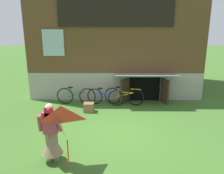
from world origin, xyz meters
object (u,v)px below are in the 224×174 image
object	(u,v)px
person	(51,138)
wooden_crate	(89,107)
kite	(62,123)
bicycle_yellow	(124,96)
bicycle_green	(76,96)
bicycle_blue	(105,97)

from	to	relation	value
person	wooden_crate	size ratio (longest dim) A/B	3.90
wooden_crate	kite	bearing A→B (deg)	-92.02
kite	bicycle_yellow	bearing A→B (deg)	71.69
person	bicycle_yellow	bearing A→B (deg)	87.77
person	bicycle_green	distance (m)	4.21
person	bicycle_blue	bearing A→B (deg)	97.18
person	wooden_crate	world-z (taller)	person
bicycle_blue	bicycle_green	xyz separation A→B (m)	(-1.24, 0.09, 0.01)
kite	wooden_crate	distance (m)	3.95
bicycle_yellow	bicycle_blue	world-z (taller)	bicycle_yellow
person	bicycle_green	xyz separation A→B (m)	(-0.10, 4.20, -0.27)
bicycle_blue	wooden_crate	xyz separation A→B (m)	(-0.61, -0.79, -0.18)
bicycle_blue	kite	bearing A→B (deg)	-85.27
kite	bicycle_blue	world-z (taller)	kite
bicycle_yellow	bicycle_green	bearing A→B (deg)	-169.45
kite	bicycle_green	bearing A→B (deg)	96.04
bicycle_green	wooden_crate	bearing A→B (deg)	-52.38
person	bicycle_blue	size ratio (longest dim) A/B	0.97
bicycle_green	wooden_crate	size ratio (longest dim) A/B	4.27
bicycle_blue	bicycle_yellow	bearing A→B (deg)	16.44
kite	bicycle_green	size ratio (longest dim) A/B	0.95
bicycle_blue	wooden_crate	bearing A→B (deg)	-113.82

